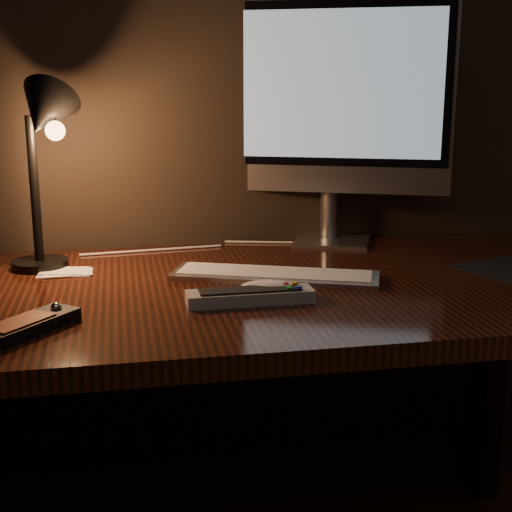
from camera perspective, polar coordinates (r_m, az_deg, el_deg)
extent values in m
cube|color=#3B180D|center=(1.41, -1.18, -3.03)|extent=(1.60, 0.75, 0.04)
cube|color=black|center=(2.08, 18.33, -9.18)|extent=(0.06, 0.06, 0.71)
cube|color=black|center=(1.83, -3.01, -8.29)|extent=(1.48, 0.02, 0.51)
cube|color=silver|center=(1.79, 6.08, 1.22)|extent=(0.23, 0.22, 0.01)
cylinder|color=silver|center=(1.80, 5.86, 3.41)|extent=(0.06, 0.06, 0.12)
cube|color=silver|center=(1.74, 6.42, 12.47)|extent=(0.52, 0.24, 0.45)
cube|color=black|center=(1.73, 6.64, 13.45)|extent=(0.48, 0.20, 0.38)
cube|color=#99B8D0|center=(1.72, 6.67, 13.45)|extent=(0.44, 0.19, 0.34)
cube|color=silver|center=(1.44, 1.51, -1.54)|extent=(0.43, 0.26, 0.02)
ellipsoid|color=white|center=(1.32, 1.20, -2.81)|extent=(0.13, 0.09, 0.02)
cube|color=black|center=(1.20, -17.62, -5.26)|extent=(0.16, 0.17, 0.02)
cube|color=maroon|center=(1.19, -17.66, -4.78)|extent=(0.11, 0.11, 0.00)
sphere|color=silver|center=(1.19, -17.66, -4.70)|extent=(0.02, 0.02, 0.02)
cube|color=#9B9EA1|center=(1.28, -0.48, -3.26)|extent=(0.23, 0.06, 0.02)
cube|color=black|center=(1.28, -0.48, -2.72)|extent=(0.18, 0.04, 0.00)
cylinder|color=red|center=(1.28, -0.48, -2.57)|extent=(0.01, 0.01, 0.00)
cylinder|color=#0C8C19|center=(1.28, -0.48, -2.57)|extent=(0.01, 0.01, 0.00)
cylinder|color=gold|center=(1.28, -0.48, -2.57)|extent=(0.01, 0.01, 0.00)
cylinder|color=#1433BF|center=(1.28, -0.48, -2.57)|extent=(0.01, 0.01, 0.00)
cube|color=white|center=(1.54, -15.03, -1.25)|extent=(0.11, 0.08, 0.01)
cylinder|color=black|center=(1.60, -16.89, -0.61)|extent=(0.12, 0.12, 0.02)
cylinder|color=black|center=(1.57, -17.29, 5.12)|extent=(0.02, 0.02, 0.31)
cone|color=black|center=(1.51, -16.63, 10.86)|extent=(0.18, 0.19, 0.15)
sphere|color=#FFB266|center=(1.49, -15.77, 9.62)|extent=(0.04, 0.04, 0.04)
cylinder|color=white|center=(1.71, -2.73, 0.70)|extent=(0.64, 0.07, 0.01)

